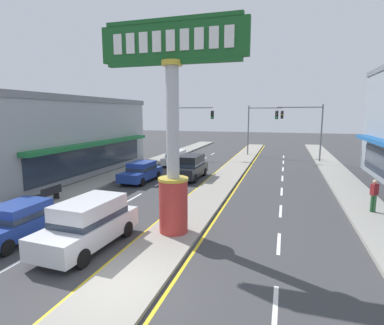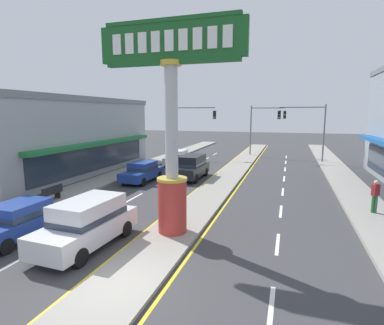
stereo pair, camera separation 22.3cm
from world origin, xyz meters
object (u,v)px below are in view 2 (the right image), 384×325
Objects in this scene: suv_near_left_lane at (191,167)px; pedestrian_near_kerb at (375,194)px; traffic_light_right_side at (307,123)px; sedan_mid_left_lane at (19,220)px; sedan_far_right_lane at (178,158)px; traffic_light_median_far at (263,122)px; street_bench at (51,193)px; district_sign at (171,133)px; suv_near_right_lane at (87,222)px; storefront_left at (53,135)px; traffic_light_left_side at (191,122)px; sedan_far_left_oncoming at (142,171)px.

pedestrian_near_kerb is at bearing -26.61° from suv_near_left_lane.
traffic_light_right_side is 3.61× the size of pedestrian_near_kerb.
sedan_mid_left_lane is at bearing -152.88° from pedestrian_near_kerb.
suv_near_left_lane is 2.69× the size of pedestrian_near_kerb.
traffic_light_right_side is at bearing 24.84° from sedan_far_right_lane.
traffic_light_median_far reaches higher than street_bench.
traffic_light_right_side is 3.88× the size of street_bench.
suv_near_right_lane is (-2.80, -2.12, -3.46)m from district_sign.
sedan_mid_left_lane is at bearing -176.79° from suv_near_right_lane.
suv_near_right_lane is 1.07× the size of sedan_far_right_lane.
traffic_light_left_side is (8.94, 12.26, 0.93)m from storefront_left.
district_sign is at bearing -14.18° from street_bench.
district_sign is at bearing -93.42° from traffic_light_median_far.
street_bench is (-2.38, 4.45, -0.14)m from sedan_mid_left_lane.
sedan_far_right_lane is (-12.50, -5.78, -3.46)m from traffic_light_right_side.
storefront_left is at bearing 146.31° from district_sign.
suv_near_left_lane reaches higher than pedestrian_near_kerb.
street_bench is at bearing 118.17° from sedan_mid_left_lane.
traffic_light_left_side is at bearing 93.04° from sedan_far_right_lane.
suv_near_right_lane is at bearing -142.84° from district_sign.
pedestrian_near_kerb is (24.38, -4.76, -2.16)m from storefront_left.
traffic_light_left_side reaches higher than sedan_far_right_lane.
traffic_light_right_side is 5.97m from traffic_light_median_far.
pedestrian_near_kerb is (15.16, -11.70, 0.37)m from sedan_far_right_lane.
traffic_light_right_side is at bearing 47.70° from sedan_far_left_oncoming.
storefront_left is 15.76m from sedan_mid_left_lane.
district_sign is 2.03× the size of sedan_far_left_oncoming.
traffic_light_right_side is at bearing 30.36° from storefront_left.
street_bench is (-5.68, -9.25, -0.34)m from suv_near_left_lane.
district_sign reaches higher than sedan_far_left_oncoming.
street_bench is (-8.49, 2.14, -3.80)m from district_sign.
suv_near_left_lane is 2.89× the size of street_bench.
traffic_light_right_side reaches higher than street_bench.
pedestrian_near_kerb reaches higher than sedan_far_right_lane.
traffic_light_left_side is 1.42× the size of sedan_far_right_lane.
district_sign reaches higher than storefront_left.
traffic_light_median_far is 1.42× the size of sedan_far_right_lane.
pedestrian_near_kerb is (17.54, 3.31, 0.51)m from street_bench.
sedan_mid_left_lane is 17.03m from pedestrian_near_kerb.
sedan_far_right_lane reaches higher than street_bench.
sedan_far_right_lane is (-7.69, -9.32, -3.41)m from traffic_light_median_far.
street_bench is at bearing 143.12° from suv_near_right_lane.
sedan_mid_left_lane is (-12.49, -25.25, -3.46)m from traffic_light_right_side.
street_bench is at bearing -108.65° from sedan_far_left_oncoming.
sedan_mid_left_lane is (0.29, -24.78, -3.46)m from traffic_light_left_side.
district_sign is at bearing -56.48° from sedan_far_left_oncoming.
pedestrian_near_kerb is at bearing 27.12° from sedan_mid_left_lane.
suv_near_left_lane is (-2.80, 11.39, -3.46)m from district_sign.
storefront_left is 24.93m from pedestrian_near_kerb.
traffic_light_right_side reaches higher than pedestrian_near_kerb.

